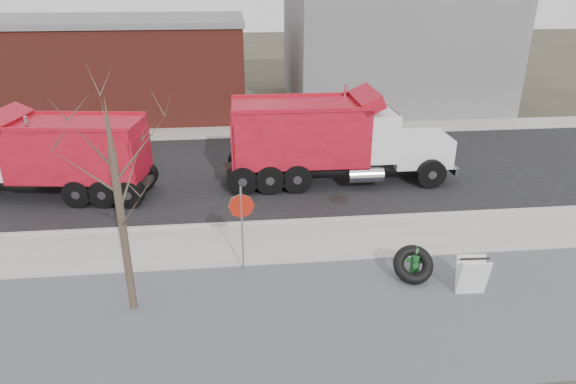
{
  "coord_description": "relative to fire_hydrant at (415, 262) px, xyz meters",
  "views": [
    {
      "loc": [
        -0.59,
        -13.22,
        7.44
      ],
      "look_at": [
        0.91,
        0.84,
        1.4
      ],
      "focal_mm": 32.0,
      "sensor_mm": 36.0,
      "label": 1
    }
  ],
  "objects": [
    {
      "name": "curb",
      "position": [
        -4.01,
        3.45,
        -0.35
      ],
      "size": [
        60.0,
        0.15,
        0.11
      ],
      "primitive_type": "cube",
      "color": "#9E9B93",
      "rests_on": "ground"
    },
    {
      "name": "fire_hydrant",
      "position": [
        0.0,
        0.0,
        0.0
      ],
      "size": [
        0.5,
        0.49,
        0.87
      ],
      "rotation": [
        0.0,
        0.0,
        -0.31
      ],
      "color": "#296E39",
      "rests_on": "ground"
    },
    {
      "name": "building_brick",
      "position": [
        -14.01,
        18.9,
        2.25
      ],
      "size": [
        20.2,
        8.2,
        5.3
      ],
      "color": "maroon",
      "rests_on": "ground"
    },
    {
      "name": "sidewalk",
      "position": [
        -4.01,
        2.15,
        -0.37
      ],
      "size": [
        60.0,
        2.5,
        0.06
      ],
      "primitive_type": "cube",
      "color": "#9E9B93",
      "rests_on": "ground"
    },
    {
      "name": "ground",
      "position": [
        -4.01,
        1.9,
        -0.4
      ],
      "size": [
        120.0,
        120.0,
        0.0
      ],
      "primitive_type": "plane",
      "color": "#383328",
      "rests_on": "ground"
    },
    {
      "name": "bare_tree",
      "position": [
        -7.21,
        -0.7,
        2.9
      ],
      "size": [
        3.2,
        3.2,
        5.2
      ],
      "color": "#382D23",
      "rests_on": "ground"
    },
    {
      "name": "sandwich_board",
      "position": [
        1.09,
        -1.01,
        0.14
      ],
      "size": [
        0.75,
        0.5,
        1.02
      ],
      "rotation": [
        0.0,
        0.0,
        -0.05
      ],
      "color": "white",
      "rests_on": "ground"
    },
    {
      "name": "dump_truck_red_a",
      "position": [
        -1.12,
        6.93,
        1.39
      ],
      "size": [
        8.69,
        2.46,
        3.51
      ],
      "rotation": [
        0.0,
        0.0,
        -0.01
      ],
      "color": "black",
      "rests_on": "ground"
    },
    {
      "name": "far_sidewalk",
      "position": [
        -4.01,
        13.9,
        -0.37
      ],
      "size": [
        60.0,
        2.0,
        0.06
      ],
      "primitive_type": "cube",
      "color": "#9E9B93",
      "rests_on": "ground"
    },
    {
      "name": "truck_tire",
      "position": [
        -0.13,
        -0.21,
        0.06
      ],
      "size": [
        1.16,
        1.05,
        0.96
      ],
      "color": "black",
      "rests_on": "ground"
    },
    {
      "name": "road",
      "position": [
        -4.01,
        8.2,
        -0.39
      ],
      "size": [
        60.0,
        9.4,
        0.02
      ],
      "primitive_type": "cube",
      "color": "black",
      "rests_on": "ground"
    },
    {
      "name": "gravel_verge",
      "position": [
        -4.01,
        -1.6,
        -0.39
      ],
      "size": [
        60.0,
        5.0,
        0.03
      ],
      "primitive_type": "cube",
      "color": "slate",
      "rests_on": "ground"
    },
    {
      "name": "stop_sign",
      "position": [
        -4.53,
        0.7,
        1.3
      ],
      "size": [
        0.67,
        0.07,
        2.47
      ],
      "rotation": [
        0.0,
        0.0,
        -0.33
      ],
      "color": "gray",
      "rests_on": "ground"
    },
    {
      "name": "dump_truck_red_b",
      "position": [
        -10.99,
        6.51,
        1.21
      ],
      "size": [
        7.55,
        3.05,
        3.16
      ],
      "rotation": [
        0.0,
        0.0,
        3.01
      ],
      "color": "black",
      "rests_on": "ground"
    },
    {
      "name": "building_grey",
      "position": [
        4.99,
        19.9,
        3.6
      ],
      "size": [
        12.0,
        10.0,
        8.0
      ],
      "color": "slate",
      "rests_on": "ground"
    }
  ]
}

